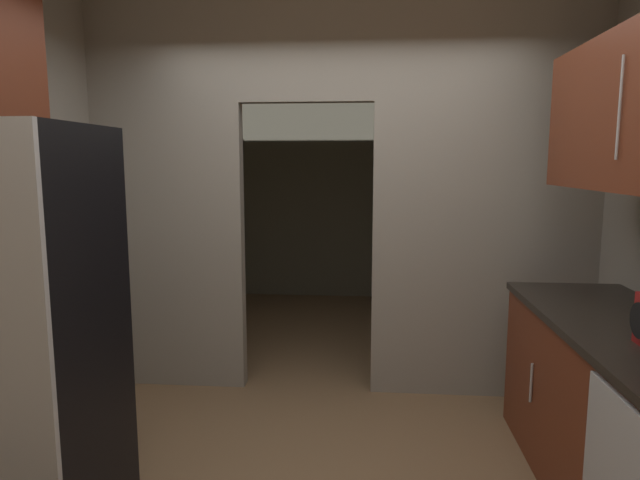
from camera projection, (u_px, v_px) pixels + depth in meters
name	position (u px, v px, depth m)	size (l,w,h in m)	color
kitchen_partition	(347.00, 187.00, 3.92)	(3.60, 0.12, 2.82)	#9E998C
adjoining_room_shell	(349.00, 187.00, 5.91)	(3.60, 2.94, 2.82)	gray
refrigerator	(7.00, 334.00, 2.45)	(0.83, 0.74, 1.84)	black
lower_cabinet_run	(637.00, 430.00, 2.53)	(0.70, 2.11, 0.92)	maroon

